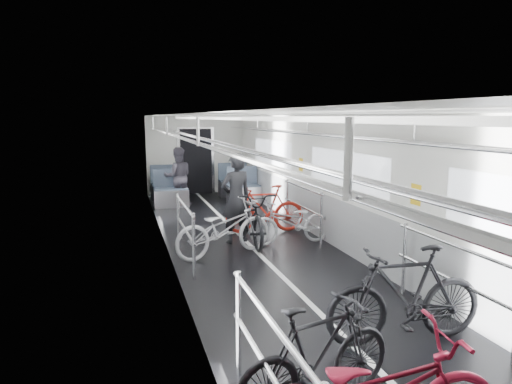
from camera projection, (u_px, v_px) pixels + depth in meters
car_shell at (237, 179)px, 9.20m from camera, size 3.02×14.01×2.41m
bike_left_mid at (317, 357)px, 3.65m from camera, size 1.60×0.80×0.93m
bike_left_far at (224, 228)px, 7.79m from camera, size 1.93×1.14×0.96m
bike_right_near at (405, 295)px, 4.76m from camera, size 1.79×0.65×1.05m
bike_right_mid at (291, 222)px, 8.50m from camera, size 1.64×0.61×0.85m
bike_right_far at (265, 209)px, 9.36m from camera, size 1.68×0.60×0.99m
bike_aisle at (252, 216)px, 8.60m from camera, size 0.80×1.96×1.01m
person_standing at (236, 198)px, 8.56m from camera, size 0.70×0.55×1.70m
person_seated at (178, 177)px, 12.20m from camera, size 0.78×0.61×1.57m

